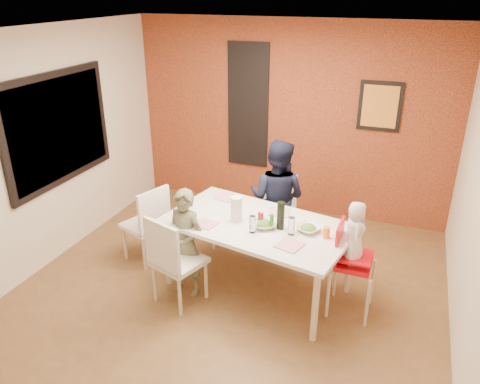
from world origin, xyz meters
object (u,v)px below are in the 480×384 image
at_px(child_near, 186,243).
at_px(toddler, 355,233).
at_px(wine_bottle, 281,216).
at_px(dining_table, 257,229).
at_px(chair_near, 172,258).
at_px(paper_towel_roll, 236,209).
at_px(chair_left, 149,221).
at_px(chair_far, 280,207).
at_px(high_chair, 349,260).
at_px(child_far, 277,198).

distance_m(child_near, toddler, 1.73).
bearing_deg(wine_bottle, dining_table, 173.17).
bearing_deg(chair_near, child_near, -78.11).
distance_m(wine_bottle, paper_towel_roll, 0.48).
relative_size(dining_table, paper_towel_roll, 7.75).
bearing_deg(chair_near, chair_left, -26.11).
bearing_deg(chair_far, high_chair, -63.51).
xyz_separation_m(child_far, paper_towel_roll, (-0.20, -0.83, 0.20)).
distance_m(chair_far, child_far, 0.33).
distance_m(toddler, wine_bottle, 0.75).
distance_m(dining_table, high_chair, 0.98).
bearing_deg(paper_towel_roll, chair_near, -131.06).
distance_m(dining_table, paper_towel_roll, 0.31).
xyz_separation_m(wine_bottle, paper_towel_roll, (-0.48, 0.00, -0.01)).
xyz_separation_m(high_chair, wine_bottle, (-0.72, 0.01, 0.36)).
xyz_separation_m(dining_table, child_far, (-0.03, 0.81, 0.00)).
relative_size(chair_far, high_chair, 0.92).
bearing_deg(chair_near, wine_bottle, -131.83).
bearing_deg(paper_towel_roll, toddler, -0.63).
relative_size(child_near, child_far, 0.82).
distance_m(chair_left, toddler, 2.40).
bearing_deg(chair_left, toddler, 107.50).
relative_size(child_near, paper_towel_roll, 4.44).
bearing_deg(chair_far, child_far, -101.23).
bearing_deg(chair_left, wine_bottle, 106.57).
relative_size(high_chair, child_near, 0.82).
distance_m(chair_left, high_chair, 2.34).
xyz_separation_m(chair_near, wine_bottle, (0.96, 0.55, 0.39)).
height_order(child_near, paper_towel_roll, child_near).
bearing_deg(chair_near, dining_table, -122.25).
height_order(child_near, wine_bottle, child_near).
bearing_deg(wine_bottle, toddler, -0.66).
xyz_separation_m(chair_left, child_near, (0.69, -0.41, 0.06)).
distance_m(chair_near, chair_left, 0.93).
relative_size(high_chair, paper_towel_roll, 3.63).
bearing_deg(toddler, chair_far, 29.69).
height_order(dining_table, toddler, toddler).
relative_size(chair_far, paper_towel_roll, 3.35).
xyz_separation_m(high_chair, child_far, (-1.00, 0.85, 0.14)).
bearing_deg(dining_table, toddler, -2.24).
bearing_deg(child_far, paper_towel_roll, 82.54).
xyz_separation_m(chair_far, child_far, (0.02, -0.24, 0.23)).
xyz_separation_m(chair_near, high_chair, (1.68, 0.54, 0.03)).
bearing_deg(child_near, chair_near, -89.81).
bearing_deg(chair_left, child_far, 138.91).
relative_size(child_near, toddler, 1.87).
relative_size(chair_near, wine_bottle, 3.40).
bearing_deg(toddler, high_chair, 74.23).
xyz_separation_m(chair_near, chair_far, (0.66, 1.62, -0.05)).
height_order(chair_left, paper_towel_roll, paper_towel_roll).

